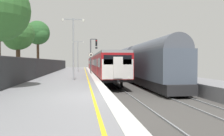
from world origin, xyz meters
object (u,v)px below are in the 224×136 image
object	(u,v)px
speed_limit_sign	(91,61)
platform_lamp_mid	(73,44)
signal_gantry	(92,52)
background_tree_right	(38,34)
platform_lamp_far	(78,53)
commuter_train_at_platform	(100,64)
background_tree_centre	(17,35)
freight_train_adjacent_track	(119,62)

from	to	relation	value
speed_limit_sign	platform_lamp_mid	distance (m)	9.47
speed_limit_sign	platform_lamp_mid	size ratio (longest dim) A/B	0.51
signal_gantry	background_tree_right	size ratio (longest dim) A/B	0.67
platform_lamp_far	background_tree_right	size ratio (longest dim) A/B	0.68
signal_gantry	platform_lamp_mid	distance (m)	13.33
commuter_train_at_platform	background_tree_centre	distance (m)	18.56
commuter_train_at_platform	background_tree_centre	xyz separation A→B (m)	(-9.38, -15.73, 3.01)
background_tree_right	background_tree_centre	bearing A→B (deg)	-90.09
platform_lamp_mid	background_tree_right	size ratio (longest dim) A/B	0.72
platform_lamp_mid	platform_lamp_far	size ratio (longest dim) A/B	1.06
signal_gantry	platform_lamp_mid	bearing A→B (deg)	-99.85
platform_lamp_mid	background_tree_centre	distance (m)	6.43
commuter_train_at_platform	background_tree_centre	size ratio (longest dim) A/B	6.85
signal_gantry	platform_lamp_mid	size ratio (longest dim) A/B	0.92
freight_train_adjacent_track	background_tree_right	bearing A→B (deg)	-146.85
background_tree_centre	signal_gantry	bearing A→B (deg)	52.15
freight_train_adjacent_track	background_tree_centre	size ratio (longest dim) A/B	9.16
background_tree_centre	speed_limit_sign	bearing A→B (deg)	39.44
freight_train_adjacent_track	platform_lamp_far	xyz separation A→B (m)	(-7.76, -3.87, 1.52)
signal_gantry	platform_lamp_far	bearing A→B (deg)	114.05
commuter_train_at_platform	platform_lamp_far	world-z (taller)	platform_lamp_far
freight_train_adjacent_track	speed_limit_sign	bearing A→B (deg)	-114.30
speed_limit_sign	background_tree_right	bearing A→B (deg)	150.70
freight_train_adjacent_track	background_tree_centre	world-z (taller)	background_tree_centre
platform_lamp_far	background_tree_centre	xyz separation A→B (m)	(-5.63, -15.28, 1.17)
commuter_train_at_platform	background_tree_centre	bearing A→B (deg)	-120.82
commuter_train_at_platform	speed_limit_sign	world-z (taller)	commuter_train_at_platform
speed_limit_sign	background_tree_centre	world-z (taller)	background_tree_centre
freight_train_adjacent_track	background_tree_right	xyz separation A→B (m)	(-13.37, -8.73, 4.19)
platform_lamp_mid	speed_limit_sign	bearing A→B (deg)	78.21
speed_limit_sign	platform_lamp_mid	xyz separation A→B (m)	(-1.91, -9.16, 1.47)
commuter_train_at_platform	speed_limit_sign	distance (m)	9.72
platform_lamp_mid	platform_lamp_far	distance (m)	18.24
speed_limit_sign	commuter_train_at_platform	bearing A→B (deg)	79.04
background_tree_right	platform_lamp_mid	bearing A→B (deg)	-67.25
signal_gantry	background_tree_centre	distance (m)	12.93
platform_lamp_far	background_tree_right	world-z (taller)	background_tree_right
background_tree_right	platform_lamp_far	bearing A→B (deg)	40.92
commuter_train_at_platform	background_tree_centre	world-z (taller)	background_tree_centre
commuter_train_at_platform	platform_lamp_mid	xyz separation A→B (m)	(-3.76, -18.68, 2.02)
commuter_train_at_platform	platform_lamp_far	bearing A→B (deg)	-173.24
platform_lamp_mid	freight_train_adjacent_track	bearing A→B (deg)	70.66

